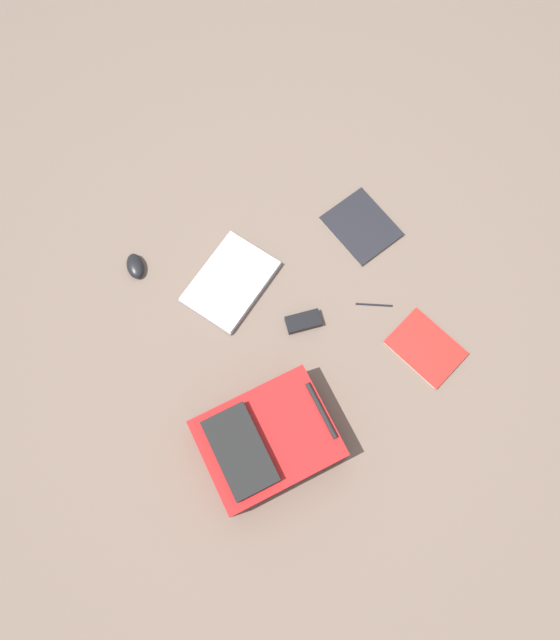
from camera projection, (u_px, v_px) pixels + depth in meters
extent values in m
plane|color=brown|center=(283.00, 329.00, 2.16)|extent=(3.96, 3.96, 0.00)
cube|color=maroon|center=(268.00, 440.00, 1.97)|extent=(0.45, 0.51, 0.14)
cube|color=black|center=(240.00, 451.00, 1.88)|extent=(0.31, 0.23, 0.04)
cylinder|color=black|center=(321.00, 410.00, 1.92)|extent=(0.19, 0.08, 0.02)
cube|color=#929296|center=(231.00, 282.00, 2.21)|extent=(0.41, 0.40, 0.02)
cube|color=#B7B7BC|center=(230.00, 281.00, 2.19)|extent=(0.40, 0.39, 0.01)
cube|color=silver|center=(361.00, 227.00, 2.28)|extent=(0.32, 0.31, 0.01)
cube|color=black|center=(362.00, 226.00, 2.27)|extent=(0.33, 0.32, 0.00)
cube|color=silver|center=(425.00, 348.00, 2.13)|extent=(0.30, 0.29, 0.02)
cube|color=red|center=(426.00, 347.00, 2.12)|extent=(0.31, 0.30, 0.00)
ellipsoid|color=black|center=(135.00, 266.00, 2.21)|extent=(0.11, 0.08, 0.04)
cube|color=black|center=(303.00, 322.00, 2.15)|extent=(0.08, 0.13, 0.03)
cylinder|color=black|center=(374.00, 305.00, 2.19)|extent=(0.03, 0.14, 0.01)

